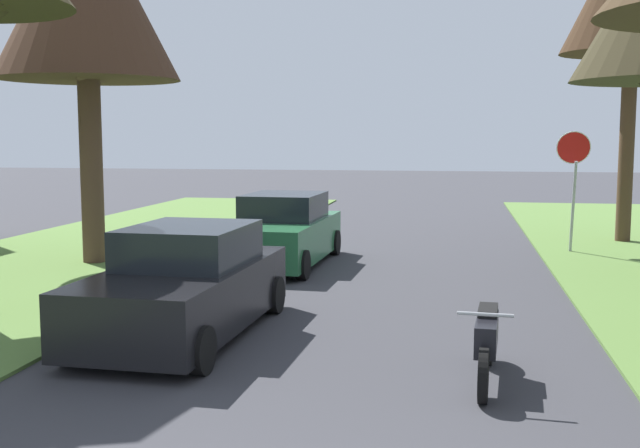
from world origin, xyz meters
The scene contains 4 objects.
stop_sign_far centered at (4.38, 15.98, 2.16)m, with size 0.81×0.63×2.93m.
parked_sedan_black centered at (-2.19, 6.91, 0.72)m, with size 2.08×4.46×1.57m.
parked_sedan_green centered at (-2.19, 13.13, 0.72)m, with size 2.08×4.46×1.57m.
parked_motorcycle centered at (1.98, 5.51, 0.48)m, with size 0.60×2.05×0.97m.
Camera 1 is at (1.60, -3.41, 2.86)m, focal length 43.14 mm.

